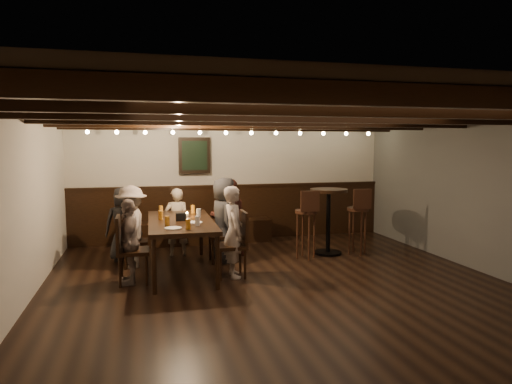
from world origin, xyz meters
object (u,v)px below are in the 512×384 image
object	(u,v)px
chair_right_far	(232,257)
bar_stool_left	(306,233)
person_left_far	(129,241)
chair_left_far	(132,263)
person_bench_left	(124,224)
bar_stool_right	(357,230)
chair_left_near	(134,251)
chair_right_near	(223,245)
person_right_near	(224,220)
person_left_near	(132,226)
person_right_far	(234,232)
dining_table	(181,224)
person_bench_centre	(177,222)
person_bench_right	(228,217)
high_top_table	(328,211)

from	to	relation	value
chair_right_far	bar_stool_left	bearing A→B (deg)	-61.44
person_left_far	chair_left_far	bearing A→B (deg)	90.00
chair_left_far	person_bench_left	xyz separation A→B (m)	(-0.15, 1.35, 0.34)
chair_right_far	bar_stool_right	size ratio (longest dim) A/B	0.82
chair_left_near	chair_right_near	distance (m)	1.44
person_right_near	bar_stool_left	size ratio (longest dim) A/B	1.19
person_left_near	person_left_far	xyz separation A→B (m)	(-0.02, -0.90, -0.06)
person_right_far	chair_left_far	bearing A→B (deg)	90.00
dining_table	person_bench_left	xyz separation A→B (m)	(-0.88, 0.92, -0.11)
dining_table	chair_left_far	distance (m)	0.96
bar_stool_right	chair_right_far	bearing A→B (deg)	-159.68
dining_table	chair_right_near	size ratio (longest dim) A/B	2.35
person_right_near	person_right_far	xyz separation A→B (m)	(-0.02, -0.90, -0.03)
person_bench_centre	bar_stool_right	world-z (taller)	person_bench_centre
person_right_near	person_right_far	distance (m)	0.90
chair_right_near	person_bench_left	distance (m)	1.72
person_bench_centre	person_right_near	xyz separation A→B (m)	(0.74, -0.62, 0.11)
person_left_far	bar_stool_right	bearing A→B (deg)	102.32
dining_table	person_bench_right	world-z (taller)	person_bench_right
person_bench_right	person_left_far	distance (m)	2.13
person_right_far	bar_stool_right	bearing A→B (deg)	-70.48
dining_table	chair_left_far	world-z (taller)	chair_left_far
chair_right_near	dining_table	bearing A→B (deg)	122.02
chair_right_near	person_bench_left	xyz separation A→B (m)	(-1.61, 0.48, 0.35)
chair_right_near	person_bench_right	size ratio (longest dim) A/B	0.68
person_left_near	bar_stool_left	bearing A→B (deg)	87.70
high_top_table	person_bench_centre	bearing A→B (deg)	168.15
person_bench_left	person_bench_right	world-z (taller)	person_bench_right
chair_left_far	chair_right_near	distance (m)	1.70
chair_left_far	person_bench_right	distance (m)	2.14
person_right_far	high_top_table	bearing A→B (deg)	-62.30
person_bench_right	person_left_near	size ratio (longest dim) A/B	1.03
chair_right_near	high_top_table	world-z (taller)	high_top_table
dining_table	high_top_table	xyz separation A→B (m)	(2.67, 0.49, 0.03)
chair_left_near	chair_right_near	size ratio (longest dim) A/B	0.93
person_left_far	person_right_near	xyz separation A→B (m)	(1.52, 0.87, 0.11)
chair_left_near	person_left_near	distance (m)	0.40
dining_table	bar_stool_left	xyz separation A→B (m)	(2.17, 0.29, -0.30)
person_bench_right	bar_stool_left	xyz separation A→B (m)	(1.25, -0.59, -0.23)
chair_left_far	person_right_far	world-z (taller)	person_right_far
person_bench_right	person_left_far	world-z (taller)	person_bench_right
person_bench_left	person_left_far	world-z (taller)	person_bench_left
high_top_table	person_bench_right	bearing A→B (deg)	167.53
chair_left_far	person_right_far	size ratio (longest dim) A/B	0.71
person_right_near	person_bench_right	bearing A→B (deg)	-18.43
person_right_near	high_top_table	size ratio (longest dim) A/B	1.21
dining_table	chair_left_near	bearing A→B (deg)	147.93
person_right_far	chair_right_near	bearing A→B (deg)	1.94
chair_right_far	person_bench_left	world-z (taller)	person_bench_left
person_bench_left	person_right_near	bearing A→B (deg)	164.74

